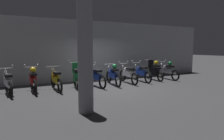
% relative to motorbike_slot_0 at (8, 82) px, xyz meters
% --- Properties ---
extents(ground_plane, '(80.00, 80.00, 0.00)m').
position_rel_motorbike_slot_0_xyz_m(ground_plane, '(4.20, -0.43, -0.49)').
color(ground_plane, '#424244').
extents(back_wall, '(16.38, 0.30, 3.39)m').
position_rel_motorbike_slot_0_xyz_m(back_wall, '(4.20, 1.94, 1.20)').
color(back_wall, '#9EA0A3').
rests_on(back_wall, ground).
extents(motorbike_slot_0, '(0.58, 1.94, 1.15)m').
position_rel_motorbike_slot_0_xyz_m(motorbike_slot_0, '(0.00, 0.00, 0.00)').
color(motorbike_slot_0, black).
rests_on(motorbike_slot_0, ground).
extents(motorbike_slot_1, '(0.59, 1.95, 1.15)m').
position_rel_motorbike_slot_0_xyz_m(motorbike_slot_1, '(0.94, 0.07, 0.04)').
color(motorbike_slot_1, black).
rests_on(motorbike_slot_1, ground).
extents(motorbike_slot_2, '(0.56, 1.95, 1.03)m').
position_rel_motorbike_slot_0_xyz_m(motorbike_slot_2, '(1.87, -0.03, -0.00)').
color(motorbike_slot_2, black).
rests_on(motorbike_slot_2, ground).
extents(motorbike_slot_3, '(0.59, 1.68, 1.29)m').
position_rel_motorbike_slot_0_xyz_m(motorbike_slot_3, '(2.80, 0.05, 0.04)').
color(motorbike_slot_3, black).
rests_on(motorbike_slot_3, ground).
extents(motorbike_slot_4, '(0.59, 1.95, 1.15)m').
position_rel_motorbike_slot_0_xyz_m(motorbike_slot_4, '(3.73, -0.05, 0.00)').
color(motorbike_slot_4, black).
rests_on(motorbike_slot_4, ground).
extents(motorbike_slot_5, '(0.56, 1.95, 1.08)m').
position_rel_motorbike_slot_0_xyz_m(motorbike_slot_5, '(4.66, -0.08, 0.03)').
color(motorbike_slot_5, black).
rests_on(motorbike_slot_5, ground).
extents(motorbike_slot_6, '(0.59, 1.95, 1.15)m').
position_rel_motorbike_slot_0_xyz_m(motorbike_slot_6, '(5.59, 0.03, 0.00)').
color(motorbike_slot_6, black).
rests_on(motorbike_slot_6, ground).
extents(motorbike_slot_7, '(0.59, 1.95, 1.15)m').
position_rel_motorbike_slot_0_xyz_m(motorbike_slot_7, '(6.52, 0.17, 0.00)').
color(motorbike_slot_7, black).
rests_on(motorbike_slot_7, ground).
extents(motorbike_slot_8, '(0.56, 1.68, 1.18)m').
position_rel_motorbike_slot_0_xyz_m(motorbike_slot_8, '(7.46, 0.21, 0.07)').
color(motorbike_slot_8, black).
rests_on(motorbike_slot_8, ground).
extents(motorbike_slot_9, '(0.59, 1.95, 1.15)m').
position_rel_motorbike_slot_0_xyz_m(motorbike_slot_9, '(8.39, 0.11, 0.04)').
color(motorbike_slot_9, black).
rests_on(motorbike_slot_9, ground).
extents(support_pillar, '(0.44, 0.44, 3.39)m').
position_rel_motorbike_slot_0_xyz_m(support_pillar, '(2.13, -3.42, 1.20)').
color(support_pillar, gray).
rests_on(support_pillar, ground).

